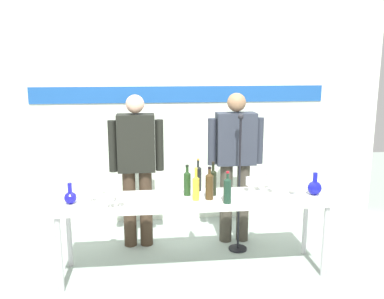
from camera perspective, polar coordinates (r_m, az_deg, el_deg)
The scene contains 24 objects.
ground_plane at distance 4.34m, azimuth 0.24°, elevation -16.06°, with size 10.00×10.00×0.00m, color #9BAAA1.
back_wall at distance 5.32m, azimuth -1.63°, elevation 6.14°, with size 5.20×0.11×3.00m.
display_table at distance 4.06m, azimuth 0.24°, elevation -7.37°, with size 2.57×0.60×0.75m.
decanter_blue_left at distance 4.02m, azimuth -16.16°, elevation -6.19°, with size 0.11×0.11×0.20m.
decanter_blue_right at distance 4.29m, azimuth 16.27°, elevation -4.93°, with size 0.14×0.14×0.22m.
presenter_left at distance 4.60m, azimuth -7.52°, elevation -1.69°, with size 0.59×0.22×1.69m.
presenter_right at distance 4.70m, azimuth 5.89°, elevation -1.12°, with size 0.62×0.22×1.70m.
wine_bottle_0 at distance 4.08m, azimuth -0.66°, elevation -4.45°, with size 0.07×0.07×0.30m.
wine_bottle_1 at distance 3.87m, azimuth 4.82°, elevation -5.43°, with size 0.07×0.07×0.30m.
wine_bottle_2 at distance 3.97m, azimuth 2.38°, elevation -4.84°, with size 0.08×0.08×0.31m.
wine_bottle_3 at distance 4.09m, azimuth 2.86°, elevation -4.32°, with size 0.07×0.07×0.33m.
wine_bottle_4 at distance 3.94m, azimuth 0.54°, elevation -5.08°, with size 0.06×0.06×0.31m.
wine_bottle_5 at distance 4.23m, azimuth 0.82°, elevation -3.80°, with size 0.07×0.07×0.33m.
wine_glass_left_0 at distance 3.82m, azimuth -9.75°, elevation -6.28°, with size 0.06×0.06×0.14m.
wine_glass_left_1 at distance 4.00m, azimuth -13.36°, elevation -5.68°, with size 0.06×0.06×0.13m.
wine_glass_left_2 at distance 3.79m, azimuth -11.03°, elevation -6.22°, with size 0.07×0.07×0.16m.
wine_glass_left_3 at distance 3.97m, azimuth -10.64°, elevation -5.47°, with size 0.07×0.07×0.15m.
wine_glass_left_4 at distance 4.20m, azimuth -11.72°, elevation -4.54°, with size 0.07×0.07×0.15m.
wine_glass_right_0 at distance 4.28m, azimuth 9.11°, elevation -4.28°, with size 0.07×0.07×0.14m.
wine_glass_right_1 at distance 4.36m, azimuth 10.41°, elevation -3.75°, with size 0.07×0.07×0.16m.
wine_glass_right_2 at distance 4.24m, azimuth 7.71°, elevation -4.31°, with size 0.06×0.06×0.15m.
wine_glass_right_3 at distance 4.22m, azimuth 13.72°, elevation -4.74°, with size 0.07×0.07×0.14m.
wine_glass_right_4 at distance 4.22m, azimuth 10.89°, elevation -4.35°, with size 0.06×0.06×0.16m.
microphone_stand at distance 4.60m, azimuth 6.34°, elevation -7.64°, with size 0.20×0.20×1.50m.
Camera 1 is at (-0.46, -3.80, 2.03)m, focal length 39.38 mm.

